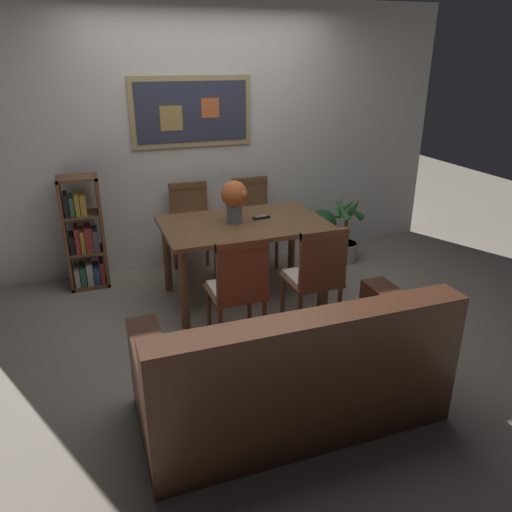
{
  "coord_description": "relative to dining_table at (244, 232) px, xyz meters",
  "views": [
    {
      "loc": [
        -1.24,
        -3.46,
        2.09
      ],
      "look_at": [
        -0.04,
        -0.15,
        0.65
      ],
      "focal_mm": 34.68,
      "sensor_mm": 36.0,
      "label": 1
    }
  ],
  "objects": [
    {
      "name": "dining_chair_far_left",
      "position": [
        -0.3,
        0.75,
        -0.1
      ],
      "size": [
        0.4,
        0.41,
        0.91
      ],
      "color": "brown",
      "rests_on": "ground_plane"
    },
    {
      "name": "ground_plane",
      "position": [
        -0.06,
        -0.45,
        -0.63
      ],
      "size": [
        12.0,
        12.0,
        0.0
      ],
      "primitive_type": "plane",
      "color": "gray"
    },
    {
      "name": "dining_chair_far_right",
      "position": [
        0.35,
        0.75,
        -0.1
      ],
      "size": [
        0.4,
        0.41,
        0.91
      ],
      "color": "brown",
      "rests_on": "ground_plane"
    },
    {
      "name": "wall_back_with_painting",
      "position": [
        -0.06,
        1.03,
        0.67
      ],
      "size": [
        5.2,
        0.14,
        2.6
      ],
      "color": "silver",
      "rests_on": "ground_plane"
    },
    {
      "name": "dining_chair_near_left",
      "position": [
        -0.31,
        -0.8,
        -0.1
      ],
      "size": [
        0.4,
        0.41,
        0.91
      ],
      "color": "brown",
      "rests_on": "ground_plane"
    },
    {
      "name": "leather_couch",
      "position": [
        -0.26,
        -1.66,
        -0.32
      ],
      "size": [
        1.8,
        0.84,
        0.84
      ],
      "color": "#472819",
      "rests_on": "ground_plane"
    },
    {
      "name": "potted_ivy",
      "position": [
        1.2,
        0.81,
        -0.36
      ],
      "size": [
        0.31,
        0.31,
        0.53
      ],
      "color": "brown",
      "rests_on": "ground_plane"
    },
    {
      "name": "flower_vase",
      "position": [
        -0.07,
        0.03,
        0.32
      ],
      "size": [
        0.24,
        0.23,
        0.37
      ],
      "color": "slate",
      "rests_on": "dining_table"
    },
    {
      "name": "dining_chair_near_right",
      "position": [
        0.32,
        -0.8,
        -0.1
      ],
      "size": [
        0.4,
        0.41,
        0.91
      ],
      "color": "brown",
      "rests_on": "ground_plane"
    },
    {
      "name": "potted_palm",
      "position": [
        1.31,
        0.48,
        -0.37
      ],
      "size": [
        0.35,
        0.37,
        0.74
      ],
      "color": "#B2ADA3",
      "rests_on": "ground_plane"
    },
    {
      "name": "tv_remote",
      "position": [
        0.18,
        0.04,
        0.11
      ],
      "size": [
        0.16,
        0.05,
        0.02
      ],
      "color": "black",
      "rests_on": "dining_table"
    },
    {
      "name": "bookshelf",
      "position": [
        -1.34,
        0.76,
        -0.15
      ],
      "size": [
        0.36,
        0.28,
        1.07
      ],
      "color": "brown",
      "rests_on": "ground_plane"
    },
    {
      "name": "dining_table",
      "position": [
        0.0,
        0.0,
        0.0
      ],
      "size": [
        1.43,
        0.91,
        0.73
      ],
      "color": "brown",
      "rests_on": "ground_plane"
    }
  ]
}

